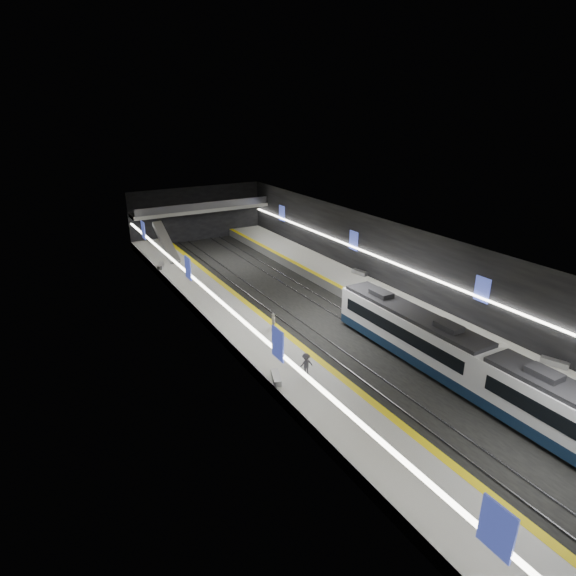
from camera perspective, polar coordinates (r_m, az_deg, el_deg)
ground at (r=44.69m, az=5.09°, el=-4.64°), size 70.00×70.00×0.00m
ceiling at (r=41.85m, az=5.44°, el=5.28°), size 20.00×70.00×0.04m
wall_left at (r=38.61m, az=-7.03°, el=-2.47°), size 0.04×70.00×8.00m
wall_right at (r=49.25m, az=14.86°, el=2.22°), size 0.04×70.00×8.00m
wall_back at (r=73.35m, az=-10.70°, el=8.65°), size 20.00×0.04×8.00m
platform_left at (r=41.03m, az=-3.59°, el=-6.28°), size 5.00×70.00×1.00m
tile_surface_left at (r=40.79m, az=-3.61°, el=-5.64°), size 5.00×70.00×0.02m
tactile_strip_left at (r=41.70m, az=-0.89°, el=-4.96°), size 0.60×70.00×0.02m
platform_right at (r=48.83m, az=12.37°, el=-2.12°), size 5.00×70.00×1.00m
tile_surface_right at (r=48.64m, az=12.42°, el=-1.56°), size 5.00×70.00×0.02m
tactile_strip_right at (r=47.27m, az=10.43°, el=-2.08°), size 0.60×70.00×0.02m
rails at (r=44.66m, az=5.09°, el=-4.57°), size 6.52×70.00×0.12m
train at (r=35.80m, az=22.59°, el=-9.29°), size 2.69×30.04×3.60m
ad_posters at (r=43.70m, az=4.53°, el=1.18°), size 19.94×53.50×2.20m
cove_light_left at (r=38.76m, az=-6.75°, el=-2.69°), size 0.25×68.60×0.12m
cove_light_right at (r=49.18m, az=14.67°, el=1.97°), size 0.25×68.60×0.12m
mezzanine_bridge at (r=71.22m, az=-10.19°, el=9.17°), size 20.00×3.00×1.50m
escalator at (r=63.10m, az=-14.28°, el=5.33°), size 1.20×7.50×3.92m
bench_left_near at (r=34.50m, az=-1.42°, el=-10.57°), size 1.10×1.92×0.45m
bench_left_far at (r=59.20m, az=-14.84°, el=2.56°), size 1.27×1.99×0.47m
bench_right_near at (r=41.34m, az=29.05°, el=-7.75°), size 1.18×2.01×0.47m
bench_right_far at (r=55.49m, az=8.48°, el=1.82°), size 0.94×2.05×0.48m
passenger_left_a at (r=41.39m, az=-1.75°, el=-4.03°), size 0.69×0.98×1.54m
passenger_left_b at (r=34.90m, az=2.14°, el=-9.01°), size 1.13×0.72×1.66m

